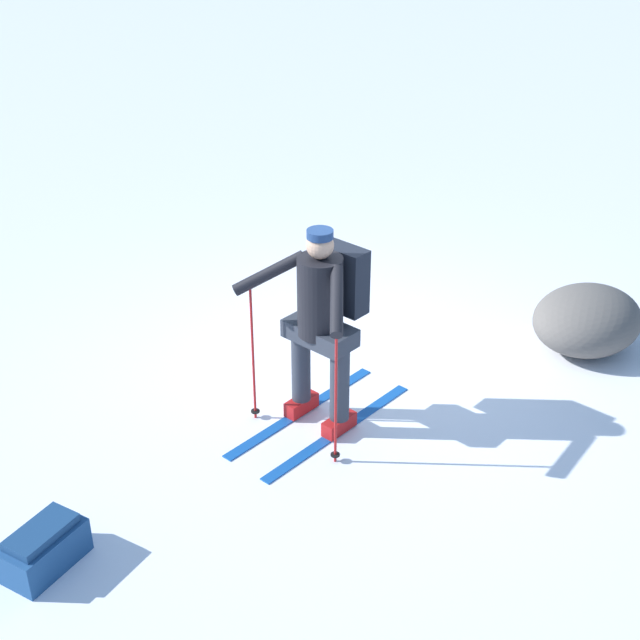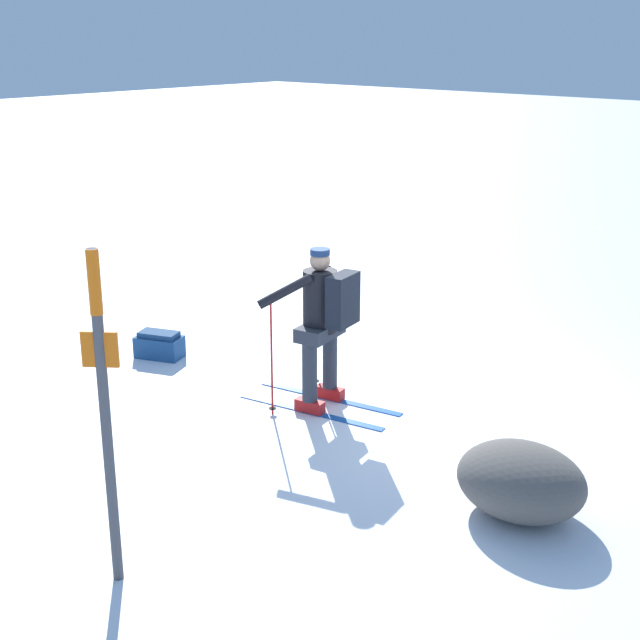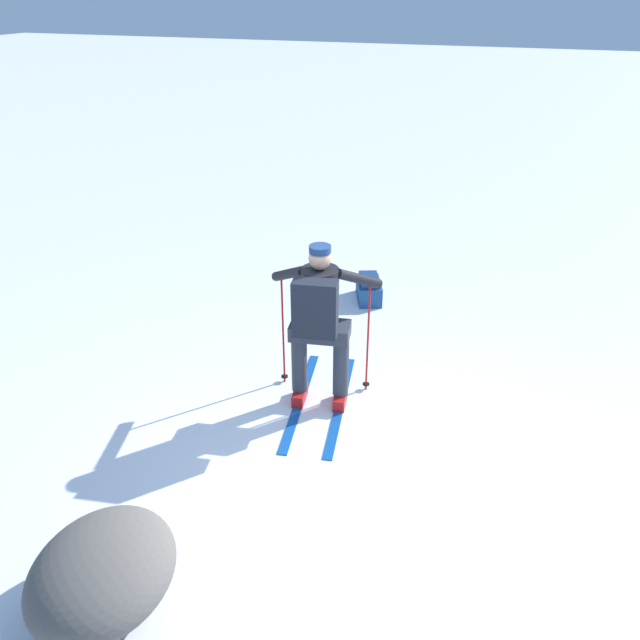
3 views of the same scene
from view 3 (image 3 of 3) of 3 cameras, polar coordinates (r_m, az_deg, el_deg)
ground_plane at (r=5.46m, az=2.91°, el=-12.95°), size 80.00×80.00×0.00m
skier at (r=5.61m, az=-0.06°, el=0.12°), size 1.71×1.06×1.64m
dropped_backpack at (r=8.03m, az=4.49°, el=2.84°), size 0.60×0.47×0.31m
rock_boulder at (r=4.53m, az=-19.24°, el=-20.95°), size 1.04×0.88×0.57m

